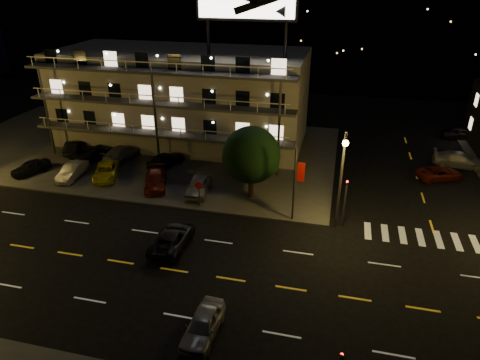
% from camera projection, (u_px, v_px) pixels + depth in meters
% --- Properties ---
extents(ground, '(140.00, 140.00, 0.00)m').
position_uv_depth(ground, '(202.00, 275.00, 28.73)').
color(ground, black).
rests_on(ground, ground).
extents(curb_nw, '(44.00, 24.00, 0.15)m').
position_uv_depth(curb_nw, '(140.00, 148.00, 49.10)').
color(curb_nw, '#383835').
rests_on(curb_nw, ground).
extents(motel, '(28.00, 13.80, 18.10)m').
position_uv_depth(motel, '(182.00, 97.00, 49.33)').
color(motel, '#9C9588').
rests_on(motel, ground).
extents(hill_backdrop, '(120.00, 25.00, 24.00)m').
position_uv_depth(hill_backdrop, '(279.00, 9.00, 84.99)').
color(hill_backdrop, black).
rests_on(hill_backdrop, ground).
extents(streetlight_nc, '(0.44, 1.92, 8.00)m').
position_uv_depth(streetlight_nc, '(342.00, 172.00, 31.70)').
color(streetlight_nc, '#2D2D30').
rests_on(streetlight_nc, ground).
extents(signal_nw, '(0.20, 0.27, 4.60)m').
position_uv_depth(signal_nw, '(345.00, 197.00, 33.13)').
color(signal_nw, '#2D2D30').
rests_on(signal_nw, ground).
extents(banner_north, '(0.83, 0.16, 6.40)m').
position_uv_depth(banner_north, '(295.00, 183.00, 33.49)').
color(banner_north, '#2D2D30').
rests_on(banner_north, ground).
extents(stop_sign, '(0.91, 0.11, 2.61)m').
position_uv_depth(stop_sign, '(199.00, 190.00, 36.09)').
color(stop_sign, '#2D2D30').
rests_on(stop_sign, ground).
extents(tree, '(5.18, 4.99, 6.52)m').
position_uv_depth(tree, '(251.00, 156.00, 36.75)').
color(tree, black).
rests_on(tree, curb_nw).
extents(lot_car_0, '(2.96, 4.13, 1.31)m').
position_uv_depth(lot_car_0, '(31.00, 167.00, 42.57)').
color(lot_car_0, black).
rests_on(lot_car_0, curb_nw).
extents(lot_car_1, '(1.77, 4.33, 1.40)m').
position_uv_depth(lot_car_1, '(72.00, 171.00, 41.63)').
color(lot_car_1, gray).
rests_on(lot_car_1, curb_nw).
extents(lot_car_2, '(3.57, 5.01, 1.27)m').
position_uv_depth(lot_car_2, '(106.00, 172.00, 41.67)').
color(lot_car_2, gold).
rests_on(lot_car_2, curb_nw).
extents(lot_car_3, '(3.49, 5.14, 1.38)m').
position_uv_depth(lot_car_3, '(156.00, 180.00, 39.89)').
color(lot_car_3, '#5D180D').
rests_on(lot_car_3, curb_nw).
extents(lot_car_4, '(2.16, 4.64, 1.54)m').
position_uv_depth(lot_car_4, '(199.00, 185.00, 38.68)').
color(lot_car_4, gray).
rests_on(lot_car_4, curb_nw).
extents(lot_car_5, '(2.68, 4.28, 1.33)m').
position_uv_depth(lot_car_5, '(74.00, 146.00, 47.54)').
color(lot_car_5, black).
rests_on(lot_car_5, curb_nw).
extents(lot_car_6, '(4.03, 5.51, 1.39)m').
position_uv_depth(lot_car_6, '(93.00, 153.00, 45.86)').
color(lot_car_6, black).
rests_on(lot_car_6, curb_nw).
extents(lot_car_7, '(2.96, 5.52, 1.52)m').
position_uv_depth(lot_car_7, '(123.00, 152.00, 45.76)').
color(lot_car_7, gray).
rests_on(lot_car_7, curb_nw).
extents(lot_car_8, '(3.29, 4.68, 1.48)m').
position_uv_depth(lot_car_8, '(166.00, 159.00, 44.08)').
color(lot_car_8, black).
rests_on(lot_car_8, curb_nw).
extents(lot_car_9, '(2.64, 4.24, 1.32)m').
position_uv_depth(lot_car_9, '(245.00, 165.00, 42.92)').
color(lot_car_9, '#5D180D').
rests_on(lot_car_9, curb_nw).
extents(side_car_1, '(4.96, 3.63, 1.25)m').
position_uv_depth(side_car_1, '(440.00, 173.00, 41.67)').
color(side_car_1, '#5D180D').
rests_on(side_car_1, ground).
extents(side_car_2, '(5.46, 2.71, 1.52)m').
position_uv_depth(side_car_2, '(460.00, 160.00, 44.32)').
color(side_car_2, gray).
rests_on(side_car_2, ground).
extents(side_car_3, '(4.38, 1.89, 1.47)m').
position_uv_depth(side_car_3, '(461.00, 133.00, 51.65)').
color(side_car_3, black).
rests_on(side_car_3, ground).
extents(road_car_east, '(1.81, 4.17, 1.40)m').
position_uv_depth(road_car_east, '(203.00, 325.00, 23.71)').
color(road_car_east, gray).
rests_on(road_car_east, ground).
extents(road_car_west, '(2.33, 5.01, 1.39)m').
position_uv_depth(road_car_west, '(172.00, 238.00, 31.40)').
color(road_car_west, black).
rests_on(road_car_west, ground).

